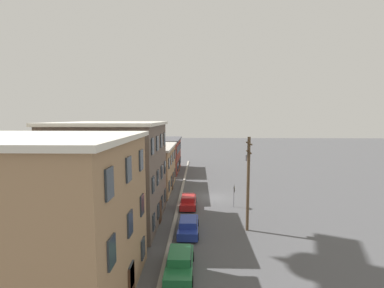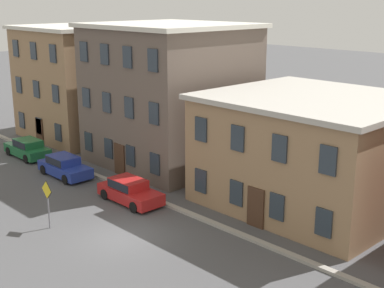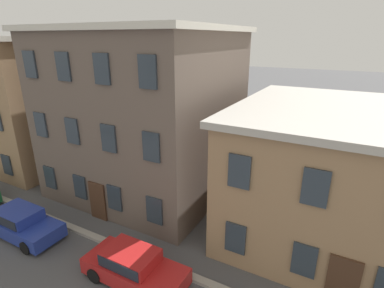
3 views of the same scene
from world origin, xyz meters
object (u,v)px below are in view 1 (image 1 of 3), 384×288
(car_blue, at_px, (188,225))
(caution_sign, at_px, (234,192))
(utility_pole, at_px, (248,178))
(car_green, at_px, (180,262))
(car_red, at_px, (188,201))

(car_blue, distance_m, caution_sign, 8.85)
(car_blue, distance_m, utility_pole, 7.03)
(car_green, xyz_separation_m, car_red, (13.02, -0.07, 0.00))
(car_green, distance_m, car_red, 13.02)
(car_red, xyz_separation_m, utility_pole, (-6.23, -5.83, 4.25))
(car_green, height_order, caution_sign, caution_sign)
(caution_sign, height_order, utility_pole, utility_pole)
(car_blue, relative_size, utility_pole, 0.50)
(car_green, relative_size, caution_sign, 1.64)
(car_red, relative_size, caution_sign, 1.64)
(utility_pole, bearing_deg, caution_sign, 3.48)
(car_green, relative_size, car_blue, 1.00)
(car_blue, xyz_separation_m, caution_sign, (7.10, -5.17, 1.06))
(car_green, xyz_separation_m, car_blue, (6.01, -0.35, 0.00))
(car_green, height_order, utility_pole, utility_pole)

